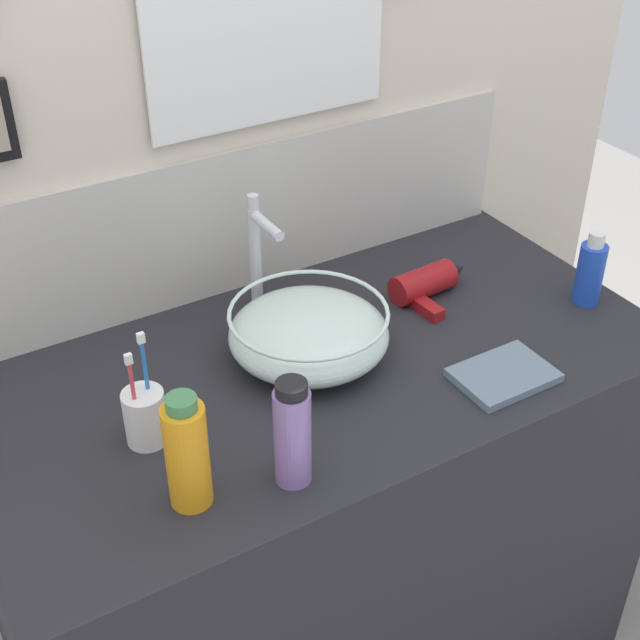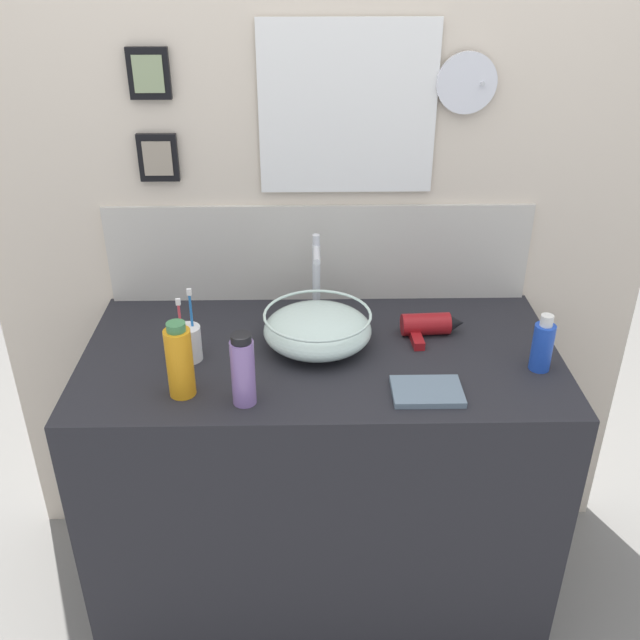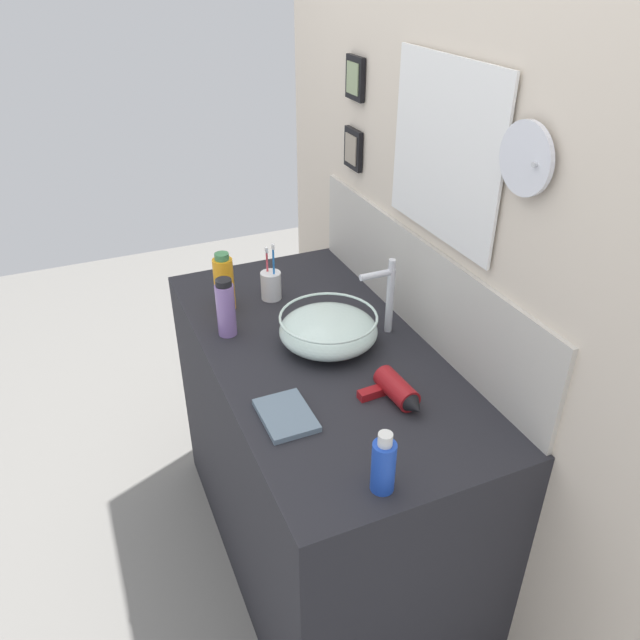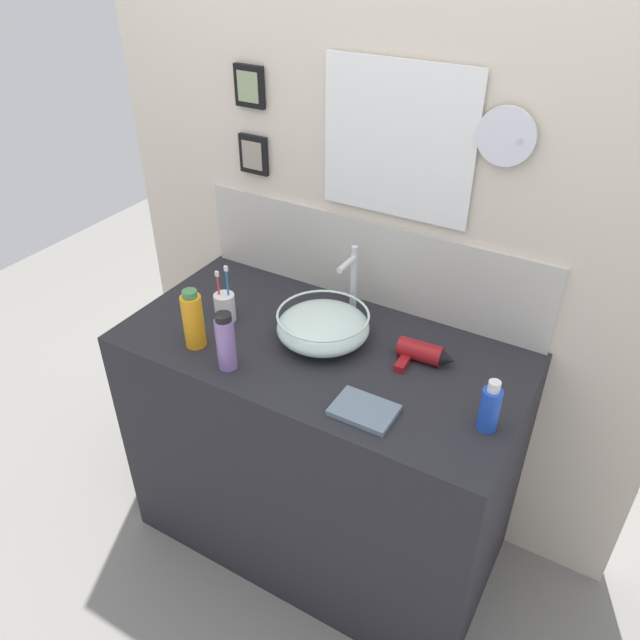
# 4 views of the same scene
# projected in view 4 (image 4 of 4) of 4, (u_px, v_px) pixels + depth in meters

# --- Properties ---
(ground_plane) EXTENTS (6.00, 6.00, 0.00)m
(ground_plane) POSITION_uv_depth(u_px,v_px,m) (321.00, 531.00, 2.54)
(ground_plane) COLOR gray
(vanity_counter) EXTENTS (1.32, 0.66, 0.94)m
(vanity_counter) POSITION_uv_depth(u_px,v_px,m) (321.00, 449.00, 2.28)
(vanity_counter) COLOR #232328
(vanity_counter) RESTS_ON ground
(back_panel) EXTENTS (2.05, 0.10, 2.57)m
(back_panel) POSITION_uv_depth(u_px,v_px,m) (375.00, 206.00, 2.08)
(back_panel) COLOR beige
(back_panel) RESTS_ON ground
(glass_bowl_sink) EXTENTS (0.30, 0.30, 0.10)m
(glass_bowl_sink) POSITION_uv_depth(u_px,v_px,m) (323.00, 326.00, 2.01)
(glass_bowl_sink) COLOR silver
(glass_bowl_sink) RESTS_ON vanity_counter
(faucet) EXTENTS (0.02, 0.12, 0.25)m
(faucet) POSITION_uv_depth(u_px,v_px,m) (352.00, 276.00, 2.10)
(faucet) COLOR silver
(faucet) RESTS_ON vanity_counter
(hair_drier) EXTENTS (0.18, 0.13, 0.06)m
(hair_drier) POSITION_uv_depth(u_px,v_px,m) (423.00, 354.00, 1.93)
(hair_drier) COLOR maroon
(hair_drier) RESTS_ON vanity_counter
(toothbrush_cup) EXTENTS (0.07, 0.07, 0.21)m
(toothbrush_cup) POSITION_uv_depth(u_px,v_px,m) (225.00, 307.00, 2.11)
(toothbrush_cup) COLOR white
(toothbrush_cup) RESTS_ON vanity_counter
(shampoo_bottle) EXTENTS (0.06, 0.06, 0.16)m
(shampoo_bottle) POSITION_uv_depth(u_px,v_px,m) (490.00, 408.00, 1.66)
(shampoo_bottle) COLOR blue
(shampoo_bottle) RESTS_ON vanity_counter
(soap_dispenser) EXTENTS (0.07, 0.07, 0.20)m
(soap_dispenser) POSITION_uv_depth(u_px,v_px,m) (193.00, 320.00, 1.97)
(soap_dispenser) COLOR orange
(soap_dispenser) RESTS_ON vanity_counter
(spray_bottle) EXTENTS (0.06, 0.06, 0.19)m
(spray_bottle) POSITION_uv_depth(u_px,v_px,m) (226.00, 342.00, 1.87)
(spray_bottle) COLOR #8C6BB2
(spray_bottle) RESTS_ON vanity_counter
(hand_towel) EXTENTS (0.18, 0.13, 0.02)m
(hand_towel) POSITION_uv_depth(u_px,v_px,m) (364.00, 410.00, 1.75)
(hand_towel) COLOR slate
(hand_towel) RESTS_ON vanity_counter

